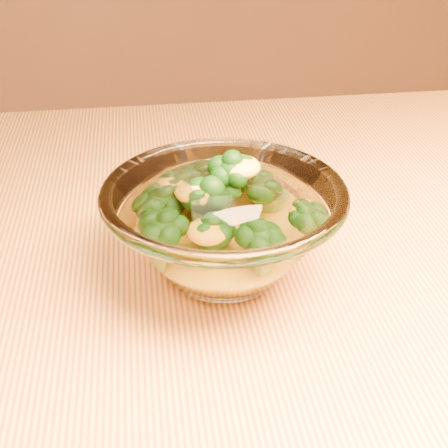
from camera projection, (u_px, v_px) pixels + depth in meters
name	position (u px, v px, depth m)	size (l,w,h in m)	color
table	(193.00, 347.00, 0.61)	(1.20, 0.80, 0.75)	gold
glass_bowl	(224.00, 228.00, 0.52)	(0.20, 0.20, 0.09)	white
cheese_sauce	(224.00, 247.00, 0.53)	(0.11, 0.11, 0.03)	orange
broccoli_heap	(219.00, 208.00, 0.53)	(0.14, 0.13, 0.08)	black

